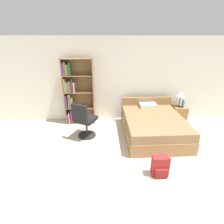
{
  "coord_description": "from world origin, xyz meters",
  "views": [
    {
      "loc": [
        -0.79,
        -2.18,
        2.53
      ],
      "look_at": [
        -0.57,
        1.98,
        0.76
      ],
      "focal_mm": 28.0,
      "sensor_mm": 36.0,
      "label": 1
    }
  ],
  "objects": [
    {
      "name": "ground_plane",
      "position": [
        0.0,
        0.0,
        0.0
      ],
      "size": [
        14.0,
        14.0,
        0.0
      ],
      "primitive_type": "plane",
      "color": "beige"
    },
    {
      "name": "wall_back",
      "position": [
        0.0,
        3.23,
        1.3
      ],
      "size": [
        9.0,
        0.06,
        2.6
      ],
      "color": "silver",
      "rests_on": "ground_plane"
    },
    {
      "name": "office_chair",
      "position": [
        -1.31,
        2.03,
        0.5
      ],
      "size": [
        0.67,
        0.71,
        1.02
      ],
      "color": "#232326",
      "rests_on": "ground_plane"
    },
    {
      "name": "nightstand",
      "position": [
        1.63,
        2.86,
        0.27
      ],
      "size": [
        0.41,
        0.46,
        0.53
      ],
      "color": "olive",
      "rests_on": "ground_plane"
    },
    {
      "name": "water_bottle",
      "position": [
        1.67,
        2.75,
        0.65
      ],
      "size": [
        0.08,
        0.08,
        0.24
      ],
      "color": "teal",
      "rests_on": "nightstand"
    },
    {
      "name": "backpack_red",
      "position": [
        0.3,
        0.5,
        0.2
      ],
      "size": [
        0.33,
        0.22,
        0.43
      ],
      "color": "maroon",
      "rests_on": "ground_plane"
    },
    {
      "name": "bed",
      "position": [
        0.58,
        2.09,
        0.29
      ],
      "size": [
        1.56,
        2.0,
        0.81
      ],
      "color": "olive",
      "rests_on": "ground_plane"
    },
    {
      "name": "table_lamp",
      "position": [
        1.62,
        2.89,
        0.92
      ],
      "size": [
        0.28,
        0.28,
        0.48
      ],
      "color": "#333333",
      "rests_on": "nightstand"
    },
    {
      "name": "bookshelf",
      "position": [
        -1.66,
        2.99,
        0.98
      ],
      "size": [
        0.89,
        0.28,
        2.01
      ],
      "color": "olive",
      "rests_on": "ground_plane"
    }
  ]
}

